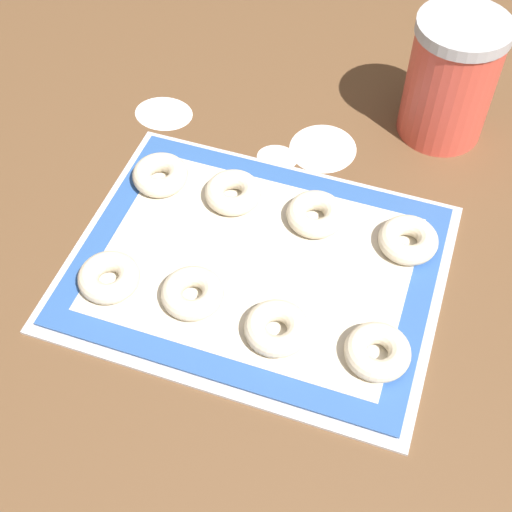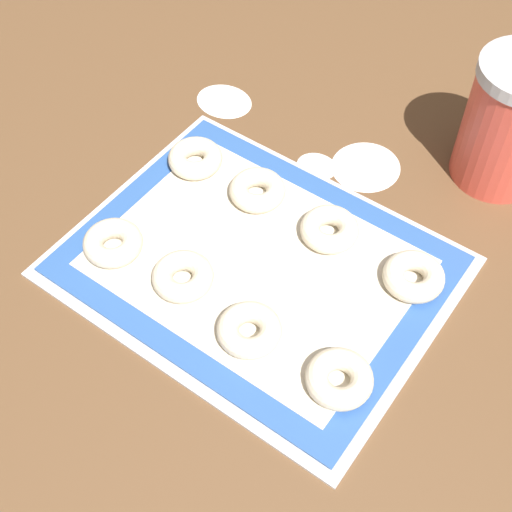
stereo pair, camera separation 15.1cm
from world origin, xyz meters
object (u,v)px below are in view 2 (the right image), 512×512
(bagel_front_mid_left, at_px, (183,276))
(bagel_back_mid_right, at_px, (329,229))
(bagel_back_mid_left, at_px, (257,190))
(bagel_back_far_left, at_px, (195,158))
(bagel_back_far_right, at_px, (414,276))
(baking_tray, at_px, (256,266))
(bagel_front_mid_right, at_px, (249,330))
(bagel_front_far_left, at_px, (113,243))
(flour_canister, at_px, (511,123))
(bagel_front_far_right, at_px, (339,379))

(bagel_front_mid_left, bearing_deg, bagel_back_mid_right, 58.07)
(bagel_back_mid_left, bearing_deg, bagel_back_mid_right, -0.52)
(bagel_back_far_left, relative_size, bagel_back_far_right, 1.00)
(bagel_front_mid_left, xyz_separation_m, bagel_back_far_left, (-0.11, 0.16, 0.00))
(baking_tray, height_order, bagel_front_mid_right, bagel_front_mid_right)
(bagel_front_far_left, height_order, bagel_front_mid_right, same)
(bagel_front_mid_right, xyz_separation_m, flour_canister, (0.11, 0.40, 0.06))
(bagel_front_mid_left, xyz_separation_m, bagel_back_mid_right, (0.10, 0.16, 0.00))
(bagel_back_mid_right, bearing_deg, bagel_front_mid_right, -88.17)
(baking_tray, height_order, bagel_front_far_right, bagel_front_far_right)
(bagel_front_mid_right, xyz_separation_m, bagel_back_far_left, (-0.21, 0.17, 0.00))
(baking_tray, bearing_deg, bagel_front_far_left, -150.64)
(baking_tray, distance_m, bagel_front_far_left, 0.17)
(baking_tray, height_order, bagel_front_mid_left, bagel_front_mid_left)
(bagel_front_mid_left, distance_m, flour_canister, 0.45)
(bagel_front_far_right, bearing_deg, bagel_back_far_left, 153.14)
(bagel_front_far_left, relative_size, bagel_back_mid_right, 1.00)
(bagel_back_mid_left, bearing_deg, bagel_back_far_left, -179.06)
(bagel_back_far_left, distance_m, flour_canister, 0.40)
(baking_tray, distance_m, bagel_front_mid_left, 0.09)
(bagel_front_far_left, xyz_separation_m, bagel_front_mid_right, (0.20, -0.00, 0.00))
(bagel_front_mid_right, height_order, bagel_front_far_right, same)
(bagel_front_mid_left, height_order, bagel_front_far_right, same)
(bagel_back_mid_left, height_order, bagel_back_mid_right, same)
(baking_tray, distance_m, bagel_back_far_right, 0.19)
(bagel_back_far_left, xyz_separation_m, bagel_back_mid_right, (0.21, 0.00, 0.00))
(baking_tray, relative_size, bagel_back_far_right, 6.11)
(bagel_front_far_left, bearing_deg, baking_tray, 29.36)
(bagel_front_mid_left, bearing_deg, bagel_back_far_right, 35.90)
(bagel_front_mid_right, bearing_deg, bagel_front_mid_left, 172.85)
(bagel_front_far_left, relative_size, bagel_back_mid_left, 1.00)
(bagel_front_far_left, bearing_deg, bagel_front_mid_left, 6.22)
(bagel_front_far_left, distance_m, bagel_front_mid_left, 0.10)
(bagel_front_far_right, bearing_deg, bagel_back_mid_left, 143.57)
(baking_tray, relative_size, flour_canister, 2.54)
(bagel_back_mid_left, bearing_deg, flour_canister, 45.78)
(bagel_back_far_left, height_order, flour_canister, flour_canister)
(bagel_front_far_right, xyz_separation_m, bagel_back_far_right, (0.00, 0.16, 0.00))
(bagel_front_far_right, relative_size, bagel_back_mid_right, 1.00)
(bagel_front_far_left, distance_m, flour_canister, 0.51)
(baking_tray, distance_m, bagel_front_far_right, 0.18)
(bagel_back_far_right, bearing_deg, bagel_front_far_right, -90.00)
(bagel_back_far_left, distance_m, bagel_back_mid_left, 0.10)
(bagel_front_far_left, distance_m, bagel_front_far_right, 0.32)
(bagel_back_mid_left, height_order, bagel_back_far_right, same)
(bagel_front_mid_right, xyz_separation_m, bagel_front_far_right, (0.11, 0.01, 0.00))
(bagel_front_mid_right, xyz_separation_m, bagel_back_far_right, (0.11, 0.17, 0.00))
(bagel_back_mid_right, bearing_deg, bagel_front_far_right, -54.81)
(baking_tray, relative_size, bagel_back_far_left, 6.11)
(bagel_front_far_left, height_order, bagel_back_far_left, same)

